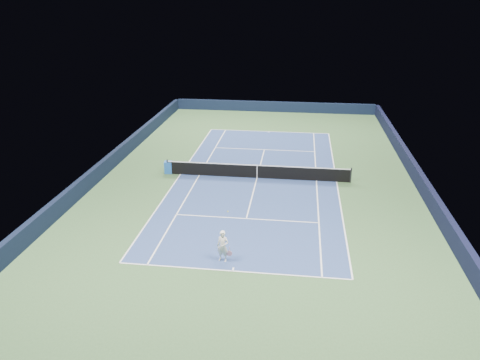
# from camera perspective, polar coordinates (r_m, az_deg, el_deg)

# --- Properties ---
(ground) EXTENTS (40.00, 40.00, 0.00)m
(ground) POSITION_cam_1_polar(r_m,az_deg,el_deg) (32.70, 2.08, 0.25)
(ground) COLOR #32532D
(ground) RESTS_ON ground
(wall_far) EXTENTS (22.00, 0.35, 1.10)m
(wall_far) POSITION_cam_1_polar(r_m,az_deg,el_deg) (51.48, 4.22, 8.91)
(wall_far) COLOR black
(wall_far) RESTS_ON ground
(wall_right) EXTENTS (0.35, 40.00, 1.10)m
(wall_right) POSITION_cam_1_polar(r_m,az_deg,el_deg) (33.39, 20.92, 0.23)
(wall_right) COLOR black
(wall_right) RESTS_ON ground
(wall_left) EXTENTS (0.35, 40.00, 1.10)m
(wall_left) POSITION_cam_1_polar(r_m,az_deg,el_deg) (35.12, -15.78, 1.91)
(wall_left) COLOR black
(wall_left) RESTS_ON ground
(court_surface) EXTENTS (10.97, 23.77, 0.01)m
(court_surface) POSITION_cam_1_polar(r_m,az_deg,el_deg) (32.70, 2.08, 0.25)
(court_surface) COLOR navy
(court_surface) RESTS_ON ground
(baseline_far) EXTENTS (10.97, 0.08, 0.00)m
(baseline_far) POSITION_cam_1_polar(r_m,az_deg,el_deg) (43.94, 3.57, 5.93)
(baseline_far) COLOR white
(baseline_far) RESTS_ON ground
(baseline_near) EXTENTS (10.97, 0.08, 0.00)m
(baseline_near) POSITION_cam_1_polar(r_m,az_deg,el_deg) (22.15, -0.90, -11.03)
(baseline_near) COLOR white
(baseline_near) RESTS_ON ground
(sideline_doubles_right) EXTENTS (0.08, 23.77, 0.00)m
(sideline_doubles_right) POSITION_cam_1_polar(r_m,az_deg,el_deg) (32.70, 11.69, -0.20)
(sideline_doubles_right) COLOR white
(sideline_doubles_right) RESTS_ON ground
(sideline_doubles_left) EXTENTS (0.08, 23.77, 0.00)m
(sideline_doubles_left) POSITION_cam_1_polar(r_m,az_deg,el_deg) (33.61, -7.27, 0.70)
(sideline_doubles_left) COLOR white
(sideline_doubles_left) RESTS_ON ground
(sideline_singles_right) EXTENTS (0.08, 23.77, 0.00)m
(sideline_singles_right) POSITION_cam_1_polar(r_m,az_deg,el_deg) (32.62, 9.30, -0.09)
(sideline_singles_right) COLOR white
(sideline_singles_right) RESTS_ON ground
(sideline_singles_left) EXTENTS (0.08, 23.77, 0.00)m
(sideline_singles_left) POSITION_cam_1_polar(r_m,az_deg,el_deg) (33.30, -4.98, 0.60)
(sideline_singles_left) COLOR white
(sideline_singles_left) RESTS_ON ground
(service_line_far) EXTENTS (8.23, 0.08, 0.00)m
(service_line_far) POSITION_cam_1_polar(r_m,az_deg,el_deg) (38.70, 2.99, 3.72)
(service_line_far) COLOR white
(service_line_far) RESTS_ON ground
(service_line_near) EXTENTS (8.23, 0.08, 0.00)m
(service_line_near) POSITION_cam_1_polar(r_m,az_deg,el_deg) (26.88, 0.78, -4.72)
(service_line_near) COLOR white
(service_line_near) RESTS_ON ground
(center_service_line) EXTENTS (0.08, 12.80, 0.00)m
(center_service_line) POSITION_cam_1_polar(r_m,az_deg,el_deg) (32.70, 2.08, 0.26)
(center_service_line) COLOR white
(center_service_line) RESTS_ON ground
(center_mark_far) EXTENTS (0.08, 0.30, 0.00)m
(center_mark_far) POSITION_cam_1_polar(r_m,az_deg,el_deg) (43.79, 3.55, 5.87)
(center_mark_far) COLOR white
(center_mark_far) RESTS_ON ground
(center_mark_near) EXTENTS (0.08, 0.30, 0.00)m
(center_mark_near) POSITION_cam_1_polar(r_m,az_deg,el_deg) (22.28, -0.85, -10.82)
(center_mark_near) COLOR white
(center_mark_near) RESTS_ON ground
(tennis_net) EXTENTS (12.90, 0.10, 1.07)m
(tennis_net) POSITION_cam_1_polar(r_m,az_deg,el_deg) (32.52, 2.09, 1.07)
(tennis_net) COLOR black
(tennis_net) RESTS_ON ground
(sponsor_cube) EXTENTS (0.61, 0.54, 0.87)m
(sponsor_cube) POSITION_cam_1_polar(r_m,az_deg,el_deg) (33.85, -8.72, 1.55)
(sponsor_cube) COLOR #1D57B2
(sponsor_cube) RESTS_ON ground
(tennis_player) EXTENTS (0.79, 1.28, 2.19)m
(tennis_player) POSITION_cam_1_polar(r_m,az_deg,el_deg) (22.54, -2.10, -8.07)
(tennis_player) COLOR white
(tennis_player) RESTS_ON ground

